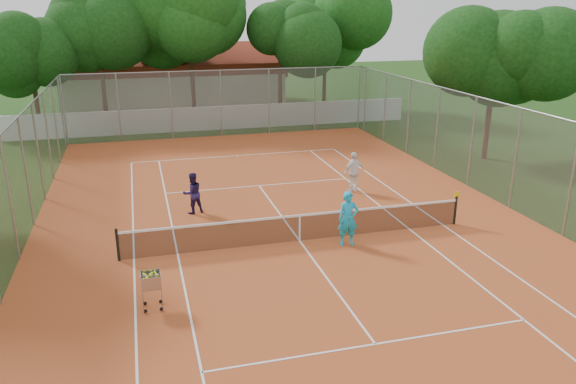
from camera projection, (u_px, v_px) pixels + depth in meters
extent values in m
plane|color=#17350E|center=(300.00, 241.00, 19.18)|extent=(120.00, 120.00, 0.00)
cube|color=#B14E22|center=(300.00, 241.00, 19.18)|extent=(18.00, 34.00, 0.02)
cube|color=white|center=(300.00, 241.00, 19.18)|extent=(10.98, 23.78, 0.01)
cube|color=black|center=(300.00, 228.00, 19.02)|extent=(11.88, 0.10, 0.98)
cube|color=slate|center=(300.00, 186.00, 18.55)|extent=(18.00, 34.00, 4.00)
cube|color=silver|center=(217.00, 118.00, 36.34)|extent=(26.00, 0.30, 1.50)
cube|color=beige|center=(173.00, 78.00, 44.54)|extent=(16.40, 9.00, 4.40)
cube|color=black|center=(208.00, 47.00, 37.75)|extent=(29.00, 19.00, 10.00)
imported|color=#18A6D3|center=(348.00, 219.00, 18.61)|extent=(0.73, 0.53, 1.85)
imported|color=#25194C|center=(192.00, 193.00, 21.51)|extent=(0.93, 0.82, 1.61)
imported|color=white|center=(354.00, 172.00, 24.05)|extent=(1.09, 0.65, 1.74)
cube|color=#A8A8AF|center=(152.00, 289.00, 14.73)|extent=(0.70, 0.70, 1.11)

